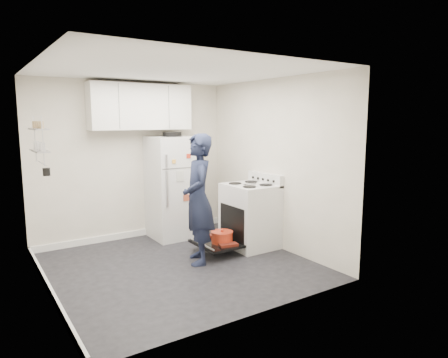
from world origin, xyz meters
TOP-DOWN VIEW (x-y plane):
  - room at (-0.03, 0.03)m, footprint 3.21×3.21m
  - electric_range at (1.26, 0.15)m, footprint 0.66×0.76m
  - open_oven_door at (0.71, 0.13)m, footprint 0.55×0.71m
  - refrigerator at (0.54, 1.25)m, footprint 0.72×0.74m
  - upper_cabinets at (0.10, 1.43)m, footprint 1.60×0.33m
  - wall_shelf_rack at (-1.52, 0.49)m, footprint 0.14×0.60m
  - person at (0.29, -0.01)m, footprint 0.61×0.74m

SIDE VIEW (x-z plane):
  - open_oven_door at x=0.71m, z-range 0.08..0.32m
  - electric_range at x=1.26m, z-range -0.08..1.02m
  - refrigerator at x=0.54m, z-range -0.03..1.68m
  - person at x=0.29m, z-range 0.00..1.73m
  - room at x=-0.03m, z-range -0.05..2.46m
  - wall_shelf_rack at x=-1.52m, z-range 1.37..1.98m
  - upper_cabinets at x=0.10m, z-range 1.75..2.45m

